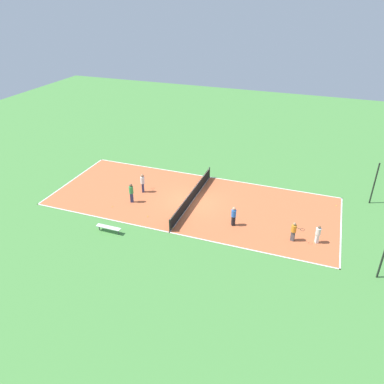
{
  "coord_description": "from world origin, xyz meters",
  "views": [
    {
      "loc": [
        25.59,
        9.36,
        15.84
      ],
      "look_at": [
        0.0,
        0.0,
        0.9
      ],
      "focal_mm": 35.0,
      "sensor_mm": 36.0,
      "label": 1
    }
  ],
  "objects_px": {
    "fence_post_back_left": "(374,184)",
    "fence_post_back_right": "(384,254)",
    "player_far_white": "(318,233)",
    "tennis_ball_right_alley": "(336,206)",
    "tennis_net": "(192,196)",
    "tennis_ball_left_sideline": "(172,228)",
    "player_far_green": "(131,192)",
    "tennis_ball_midcourt": "(148,216)",
    "tennis_ball_near_net": "(112,207)",
    "player_center_orange": "(294,230)",
    "player_near_white": "(143,182)",
    "bench": "(108,228)",
    "player_near_blue": "(234,215)"
  },
  "relations": [
    {
      "from": "fence_post_back_left",
      "to": "fence_post_back_right",
      "type": "height_order",
      "value": "same"
    },
    {
      "from": "player_far_white",
      "to": "tennis_ball_right_alley",
      "type": "relative_size",
      "value": 20.85
    },
    {
      "from": "tennis_net",
      "to": "tennis_ball_left_sideline",
      "type": "relative_size",
      "value": 141.78
    },
    {
      "from": "player_far_white",
      "to": "tennis_ball_right_alley",
      "type": "bearing_deg",
      "value": 140.98
    },
    {
      "from": "player_far_green",
      "to": "fence_post_back_right",
      "type": "bearing_deg",
      "value": 148.28
    },
    {
      "from": "player_far_green",
      "to": "fence_post_back_left",
      "type": "xyz_separation_m",
      "value": [
        -6.73,
        18.71,
        0.82
      ]
    },
    {
      "from": "player_far_green",
      "to": "player_far_white",
      "type": "bearing_deg",
      "value": 155.15
    },
    {
      "from": "tennis_net",
      "to": "tennis_ball_midcourt",
      "type": "bearing_deg",
      "value": -34.96
    },
    {
      "from": "player_far_green",
      "to": "tennis_ball_midcourt",
      "type": "bearing_deg",
      "value": 121.5
    },
    {
      "from": "tennis_net",
      "to": "tennis_ball_near_net",
      "type": "height_order",
      "value": "tennis_net"
    },
    {
      "from": "player_center_orange",
      "to": "tennis_ball_midcourt",
      "type": "bearing_deg",
      "value": -161.25
    },
    {
      "from": "tennis_ball_near_net",
      "to": "tennis_ball_right_alley",
      "type": "distance_m",
      "value": 18.42
    },
    {
      "from": "player_near_white",
      "to": "tennis_net",
      "type": "bearing_deg",
      "value": -116.73
    },
    {
      "from": "bench",
      "to": "tennis_ball_right_alley",
      "type": "bearing_deg",
      "value": 31.69
    },
    {
      "from": "player_center_orange",
      "to": "tennis_ball_near_net",
      "type": "distance_m",
      "value": 14.46
    },
    {
      "from": "tennis_net",
      "to": "tennis_ball_near_net",
      "type": "bearing_deg",
      "value": -61.63
    },
    {
      "from": "player_center_orange",
      "to": "player_far_white",
      "type": "relative_size",
      "value": 1.06
    },
    {
      "from": "player_near_blue",
      "to": "tennis_ball_right_alley",
      "type": "bearing_deg",
      "value": 0.67
    },
    {
      "from": "player_near_blue",
      "to": "player_far_green",
      "type": "bearing_deg",
      "value": 139.8
    },
    {
      "from": "player_far_green",
      "to": "tennis_ball_right_alley",
      "type": "height_order",
      "value": "player_far_green"
    },
    {
      "from": "player_near_white",
      "to": "tennis_ball_right_alley",
      "type": "bearing_deg",
      "value": -104.52
    },
    {
      "from": "player_center_orange",
      "to": "tennis_ball_near_net",
      "type": "relative_size",
      "value": 22.2
    },
    {
      "from": "player_far_white",
      "to": "fence_post_back_left",
      "type": "bearing_deg",
      "value": 125.29
    },
    {
      "from": "player_near_blue",
      "to": "player_near_white",
      "type": "height_order",
      "value": "player_near_white"
    },
    {
      "from": "bench",
      "to": "tennis_ball_near_net",
      "type": "height_order",
      "value": "bench"
    },
    {
      "from": "tennis_net",
      "to": "player_near_white",
      "type": "distance_m",
      "value": 4.62
    },
    {
      "from": "player_near_white",
      "to": "fence_post_back_right",
      "type": "xyz_separation_m",
      "value": [
        4.93,
        18.63,
        0.81
      ]
    },
    {
      "from": "tennis_net",
      "to": "player_far_white",
      "type": "height_order",
      "value": "player_far_white"
    },
    {
      "from": "player_near_white",
      "to": "tennis_ball_left_sideline",
      "type": "bearing_deg",
      "value": -159.56
    },
    {
      "from": "player_far_white",
      "to": "player_near_blue",
      "type": "bearing_deg",
      "value": -118.46
    },
    {
      "from": "tennis_ball_near_net",
      "to": "tennis_ball_midcourt",
      "type": "relative_size",
      "value": 1.0
    },
    {
      "from": "player_near_blue",
      "to": "fence_post_back_left",
      "type": "relative_size",
      "value": 0.43
    },
    {
      "from": "player_near_white",
      "to": "fence_post_back_right",
      "type": "relative_size",
      "value": 0.47
    },
    {
      "from": "bench",
      "to": "player_far_white",
      "type": "xyz_separation_m",
      "value": [
        -3.89,
        14.45,
        0.42
      ]
    },
    {
      "from": "tennis_ball_right_alley",
      "to": "tennis_ball_near_net",
      "type": "bearing_deg",
      "value": -69.48
    },
    {
      "from": "bench",
      "to": "player_far_green",
      "type": "relative_size",
      "value": 1.11
    },
    {
      "from": "player_far_white",
      "to": "tennis_ball_left_sideline",
      "type": "relative_size",
      "value": 20.85
    },
    {
      "from": "player_center_orange",
      "to": "fence_post_back_left",
      "type": "relative_size",
      "value": 0.41
    },
    {
      "from": "player_far_green",
      "to": "player_far_white",
      "type": "height_order",
      "value": "player_far_green"
    },
    {
      "from": "tennis_ball_midcourt",
      "to": "tennis_ball_right_alley",
      "type": "height_order",
      "value": "same"
    },
    {
      "from": "tennis_ball_left_sideline",
      "to": "player_far_white",
      "type": "bearing_deg",
      "value": 100.49
    },
    {
      "from": "player_center_orange",
      "to": "player_near_white",
      "type": "height_order",
      "value": "player_near_white"
    },
    {
      "from": "player_far_white",
      "to": "tennis_ball_midcourt",
      "type": "bearing_deg",
      "value": -112.67
    },
    {
      "from": "bench",
      "to": "tennis_ball_left_sideline",
      "type": "bearing_deg",
      "value": 25.23
    },
    {
      "from": "fence_post_back_right",
      "to": "player_near_blue",
      "type": "bearing_deg",
      "value": -104.42
    },
    {
      "from": "tennis_ball_near_net",
      "to": "tennis_ball_right_alley",
      "type": "height_order",
      "value": "same"
    },
    {
      "from": "player_far_white",
      "to": "tennis_ball_right_alley",
      "type": "height_order",
      "value": "player_far_white"
    },
    {
      "from": "player_center_orange",
      "to": "tennis_ball_right_alley",
      "type": "height_order",
      "value": "player_center_orange"
    },
    {
      "from": "tennis_ball_near_net",
      "to": "tennis_ball_left_sideline",
      "type": "relative_size",
      "value": 1.0
    },
    {
      "from": "player_far_green",
      "to": "tennis_ball_right_alley",
      "type": "xyz_separation_m",
      "value": [
        -5.18,
        16.11,
        -0.95
      ]
    }
  ]
}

